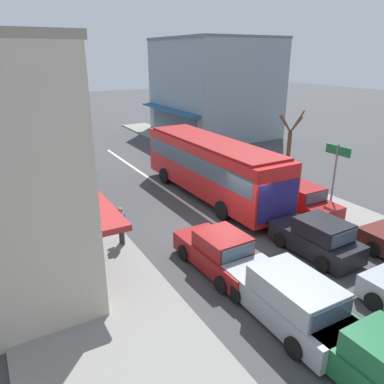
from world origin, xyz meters
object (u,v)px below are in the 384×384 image
object	(u,v)px
wagon_behind_bus_near	(288,299)
directional_road_sign	(336,163)
sedan_queue_far_back	(221,253)
parked_hatchback_kerb_rear	(190,150)
hatchback_adjacent_lane_lead	(317,238)
parked_sedan_kerb_second	(301,201)
street_tree_right	(288,153)
city_bus	(211,164)
hatchback_queue_gap_filler	(382,367)
traffic_light_downstreet	(50,120)
pedestrian_with_handbag_near	(121,223)
parked_wagon_kerb_third	(236,170)

from	to	relation	value
wagon_behind_bus_near	directional_road_sign	xyz separation A→B (m)	(7.45, 4.94, 1.93)
sedan_queue_far_back	parked_hatchback_kerb_rear	world-z (taller)	parked_hatchback_kerb_rear
wagon_behind_bus_near	hatchback_adjacent_lane_lead	xyz separation A→B (m)	(3.81, 2.42, -0.04)
parked_sedan_kerb_second	street_tree_right	distance (m)	4.05
city_bus	hatchback_adjacent_lane_lead	world-z (taller)	city_bus
directional_road_sign	hatchback_adjacent_lane_lead	bearing A→B (deg)	-145.44
city_bus	hatchback_adjacent_lane_lead	distance (m)	7.71
hatchback_queue_gap_filler	traffic_light_downstreet	xyz separation A→B (m)	(-2.53, 26.70, 2.15)
hatchback_queue_gap_filler	traffic_light_downstreet	size ratio (longest dim) A/B	0.89
city_bus	pedestrian_with_handbag_near	size ratio (longest dim) A/B	6.68
directional_road_sign	street_tree_right	distance (m)	4.17
hatchback_queue_gap_filler	traffic_light_downstreet	bearing A→B (deg)	95.40
wagon_behind_bus_near	parked_sedan_kerb_second	size ratio (longest dim) A/B	1.07
hatchback_adjacent_lane_lead	pedestrian_with_handbag_near	bearing A→B (deg)	146.02
street_tree_right	traffic_light_downstreet	bearing A→B (deg)	125.92
parked_sedan_kerb_second	parked_hatchback_kerb_rear	bearing A→B (deg)	89.32
hatchback_queue_gap_filler	parked_wagon_kerb_third	distance (m)	15.78
hatchback_adjacent_lane_lead	parked_wagon_kerb_third	world-z (taller)	parked_wagon_kerb_third
hatchback_adjacent_lane_lead	parked_wagon_kerb_third	xyz separation A→B (m)	(2.57, 9.07, 0.04)
hatchback_queue_gap_filler	parked_wagon_kerb_third	bearing A→B (deg)	66.66
sedan_queue_far_back	hatchback_queue_gap_filler	distance (m)	6.38
wagon_behind_bus_near	parked_wagon_kerb_third	bearing A→B (deg)	60.95
pedestrian_with_handbag_near	wagon_behind_bus_near	bearing A→B (deg)	-67.92
hatchback_adjacent_lane_lead	traffic_light_downstreet	distance (m)	22.27
sedan_queue_far_back	parked_wagon_kerb_third	xyz separation A→B (m)	(6.54, 8.11, 0.08)
hatchback_adjacent_lane_lead	directional_road_sign	size ratio (longest dim) A/B	1.04
parked_sedan_kerb_second	traffic_light_downstreet	bearing A→B (deg)	115.82
hatchback_adjacent_lane_lead	pedestrian_with_handbag_near	size ratio (longest dim) A/B	2.30
parked_sedan_kerb_second	parked_hatchback_kerb_rear	size ratio (longest dim) A/B	1.12
city_bus	street_tree_right	distance (m)	4.79
hatchback_queue_gap_filler	parked_wagon_kerb_third	size ratio (longest dim) A/B	0.82
city_bus	sedan_queue_far_back	bearing A→B (deg)	-119.38
parked_sedan_kerb_second	pedestrian_with_handbag_near	size ratio (longest dim) A/B	2.59
sedan_queue_far_back	traffic_light_downstreet	bearing A→B (deg)	96.29
parked_hatchback_kerb_rear	pedestrian_with_handbag_near	bearing A→B (deg)	-130.89
parked_hatchback_kerb_rear	traffic_light_downstreet	xyz separation A→B (m)	(-8.80, 6.22, 2.15)
parked_hatchback_kerb_rear	directional_road_sign	distance (m)	12.74
city_bus	pedestrian_with_handbag_near	distance (m)	7.17
sedan_queue_far_back	directional_road_sign	size ratio (longest dim) A/B	1.18
wagon_behind_bus_near	hatchback_adjacent_lane_lead	world-z (taller)	wagon_behind_bus_near
sedan_queue_far_back	parked_wagon_kerb_third	distance (m)	10.41
wagon_behind_bus_near	sedan_queue_far_back	distance (m)	3.39
sedan_queue_far_back	parked_sedan_kerb_second	xyz separation A→B (m)	(6.42, 2.42, 0.00)
street_tree_right	parked_hatchback_kerb_rear	bearing A→B (deg)	102.34
city_bus	hatchback_adjacent_lane_lead	size ratio (longest dim) A/B	2.90
parked_wagon_kerb_third	traffic_light_downstreet	xyz separation A→B (m)	(-8.78, 12.22, 2.11)
parked_wagon_kerb_third	street_tree_right	size ratio (longest dim) A/B	1.00
parked_sedan_kerb_second	street_tree_right	bearing A→B (deg)	57.99
hatchback_adjacent_lane_lead	street_tree_right	size ratio (longest dim) A/B	0.82
wagon_behind_bus_near	parked_hatchback_kerb_rear	size ratio (longest dim) A/B	1.20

